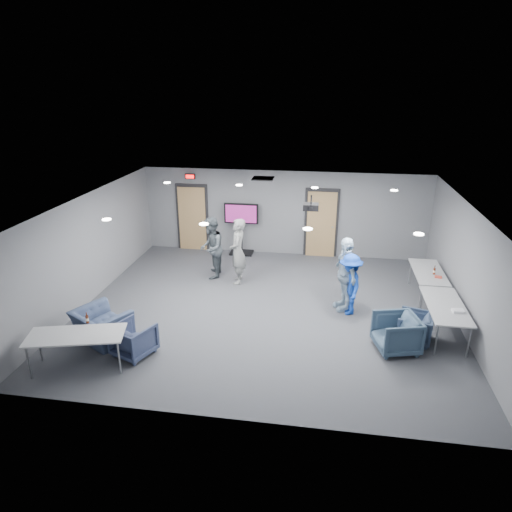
# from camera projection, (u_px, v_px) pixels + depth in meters

# --- Properties ---
(floor) EXTENTS (9.00, 9.00, 0.00)m
(floor) POSITION_uv_depth(u_px,v_px,m) (266.00, 309.00, 11.28)
(floor) COLOR #393C41
(floor) RESTS_ON ground
(ceiling) EXTENTS (9.00, 9.00, 0.00)m
(ceiling) POSITION_uv_depth(u_px,v_px,m) (267.00, 203.00, 10.31)
(ceiling) COLOR silver
(ceiling) RESTS_ON wall_back
(wall_back) EXTENTS (9.00, 0.02, 2.70)m
(wall_back) POSITION_uv_depth(u_px,v_px,m) (284.00, 213.00, 14.49)
(wall_back) COLOR slate
(wall_back) RESTS_ON floor
(wall_front) EXTENTS (9.00, 0.02, 2.70)m
(wall_front) POSITION_uv_depth(u_px,v_px,m) (233.00, 350.00, 7.10)
(wall_front) COLOR slate
(wall_front) RESTS_ON floor
(wall_left) EXTENTS (0.02, 8.00, 2.70)m
(wall_left) POSITION_uv_depth(u_px,v_px,m) (90.00, 248.00, 11.45)
(wall_left) COLOR slate
(wall_left) RESTS_ON floor
(wall_right) EXTENTS (0.02, 8.00, 2.70)m
(wall_right) POSITION_uv_depth(u_px,v_px,m) (467.00, 269.00, 10.14)
(wall_right) COLOR slate
(wall_right) RESTS_ON floor
(door_left) EXTENTS (1.06, 0.17, 2.24)m
(door_left) POSITION_uv_depth(u_px,v_px,m) (193.00, 218.00, 14.98)
(door_left) COLOR black
(door_left) RESTS_ON wall_back
(door_right) EXTENTS (1.06, 0.17, 2.24)m
(door_right) POSITION_uv_depth(u_px,v_px,m) (321.00, 224.00, 14.37)
(door_right) COLOR black
(door_right) RESTS_ON wall_back
(exit_sign) EXTENTS (0.32, 0.08, 0.16)m
(exit_sign) POSITION_uv_depth(u_px,v_px,m) (190.00, 176.00, 14.47)
(exit_sign) COLOR black
(exit_sign) RESTS_ON wall_back
(hvac_diffuser) EXTENTS (0.60, 0.60, 0.03)m
(hvac_diffuser) POSITION_uv_depth(u_px,v_px,m) (263.00, 178.00, 12.97)
(hvac_diffuser) COLOR black
(hvac_diffuser) RESTS_ON ceiling
(downlights) EXTENTS (6.18, 3.78, 0.02)m
(downlights) POSITION_uv_depth(u_px,v_px,m) (267.00, 203.00, 10.32)
(downlights) COLOR white
(downlights) RESTS_ON ceiling
(person_a) EXTENTS (0.50, 0.71, 1.84)m
(person_a) POSITION_uv_depth(u_px,v_px,m) (238.00, 251.00, 12.47)
(person_a) COLOR gray
(person_a) RESTS_ON floor
(person_b) EXTENTS (0.76, 0.92, 1.76)m
(person_b) POSITION_uv_depth(u_px,v_px,m) (211.00, 248.00, 12.85)
(person_b) COLOR #4C555B
(person_b) RESTS_ON floor
(person_c) EXTENTS (0.78, 1.17, 1.85)m
(person_c) POSITION_uv_depth(u_px,v_px,m) (345.00, 274.00, 10.99)
(person_c) COLOR silver
(person_c) RESTS_ON floor
(person_d) EXTENTS (0.75, 1.07, 1.51)m
(person_d) POSITION_uv_depth(u_px,v_px,m) (350.00, 284.00, 10.83)
(person_d) COLOR #183B9D
(person_d) RESTS_ON floor
(chair_right_b) EXTENTS (0.87, 0.85, 0.64)m
(chair_right_b) POSITION_uv_depth(u_px,v_px,m) (415.00, 327.00, 9.79)
(chair_right_b) COLOR #394862
(chair_right_b) RESTS_ON floor
(chair_right_c) EXTENTS (1.04, 1.02, 0.78)m
(chair_right_c) POSITION_uv_depth(u_px,v_px,m) (396.00, 333.00, 9.43)
(chair_right_c) COLOR #394E64
(chair_right_c) RESTS_ON floor
(chair_front_a) EXTENTS (0.97, 0.99, 0.69)m
(chair_front_a) POSITION_uv_depth(u_px,v_px,m) (134.00, 339.00, 9.29)
(chair_front_a) COLOR #363F5D
(chair_front_a) RESTS_ON floor
(chair_front_b) EXTENTS (1.42, 1.37, 0.71)m
(chair_front_b) POSITION_uv_depth(u_px,v_px,m) (102.00, 326.00, 9.78)
(chair_front_b) COLOR #3C4A69
(chair_front_b) RESTS_ON floor
(table_right_a) EXTENTS (0.74, 1.77, 0.73)m
(table_right_a) POSITION_uv_depth(u_px,v_px,m) (428.00, 273.00, 11.65)
(table_right_a) COLOR #ACAEB0
(table_right_a) RESTS_ON floor
(table_right_b) EXTENTS (0.79, 1.89, 0.73)m
(table_right_b) POSITION_uv_depth(u_px,v_px,m) (445.00, 307.00, 9.90)
(table_right_b) COLOR #ACAEB0
(table_right_b) RESTS_ON floor
(table_front_left) EXTENTS (1.95, 1.19, 0.73)m
(table_front_left) POSITION_uv_depth(u_px,v_px,m) (76.00, 336.00, 8.74)
(table_front_left) COLOR #ACAEB0
(table_front_left) RESTS_ON floor
(bottle_front) EXTENTS (0.06, 0.06, 0.24)m
(bottle_front) POSITION_uv_depth(u_px,v_px,m) (87.00, 319.00, 9.11)
(bottle_front) COLOR #4F1D0D
(bottle_front) RESTS_ON table_front_left
(bottle_right) EXTENTS (0.06, 0.06, 0.23)m
(bottle_right) POSITION_uv_depth(u_px,v_px,m) (434.00, 271.00, 11.43)
(bottle_right) COLOR #4F1D0D
(bottle_right) RESTS_ON table_right_a
(snack_box) EXTENTS (0.18, 0.14, 0.04)m
(snack_box) POSITION_uv_depth(u_px,v_px,m) (438.00, 277.00, 11.26)
(snack_box) COLOR #D64735
(snack_box) RESTS_ON table_right_a
(wrapper) EXTENTS (0.25, 0.18, 0.05)m
(wrapper) POSITION_uv_depth(u_px,v_px,m) (458.00, 311.00, 9.57)
(wrapper) COLOR white
(wrapper) RESTS_ON table_right_b
(tv_stand) EXTENTS (1.09, 0.52, 1.68)m
(tv_stand) POSITION_uv_depth(u_px,v_px,m) (241.00, 226.00, 14.59)
(tv_stand) COLOR black
(tv_stand) RESTS_ON floor
(projector) EXTENTS (0.38, 0.36, 0.36)m
(projector) POSITION_uv_depth(u_px,v_px,m) (311.00, 207.00, 11.13)
(projector) COLOR black
(projector) RESTS_ON ceiling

